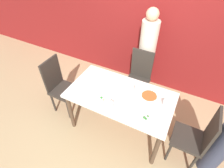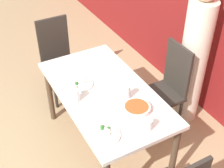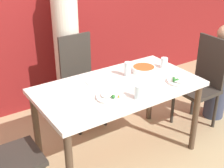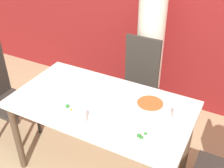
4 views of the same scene
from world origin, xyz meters
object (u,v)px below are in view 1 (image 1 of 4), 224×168
object	(u,v)px
chair_adult_spot	(139,77)
glass_water_tall	(165,103)
chair_child_spot	(196,137)
person_adult	(146,57)
person_child	(220,147)
plate_rice_adult	(149,121)
bowl_curry	(149,97)

from	to	relation	value
chair_adult_spot	glass_water_tall	bearing A→B (deg)	-48.44
chair_child_spot	person_adult	size ratio (longest dim) A/B	0.62
person_child	glass_water_tall	size ratio (longest dim) A/B	10.61
person_adult	glass_water_tall	size ratio (longest dim) A/B	15.53
person_adult	plate_rice_adult	distance (m)	1.41
person_adult	plate_rice_adult	world-z (taller)	person_adult
chair_adult_spot	person_child	distance (m)	1.57
chair_adult_spot	person_child	bearing A→B (deg)	-30.12
chair_child_spot	person_adult	world-z (taller)	person_adult
chair_adult_spot	person_child	world-z (taller)	person_child
person_child	chair_adult_spot	bearing A→B (deg)	149.88
plate_rice_adult	glass_water_tall	world-z (taller)	glass_water_tall
person_child	plate_rice_adult	distance (m)	0.93
chair_child_spot	person_child	size ratio (longest dim) A/B	0.91
chair_adult_spot	chair_child_spot	xyz separation A→B (m)	(1.08, -0.79, 0.00)
person_adult	plate_rice_adult	size ratio (longest dim) A/B	6.72
chair_child_spot	plate_rice_adult	bearing A→B (deg)	-69.32
chair_adult_spot	person_child	size ratio (longest dim) A/B	0.91
glass_water_tall	person_adult	bearing A→B (deg)	121.35
person_child	bowl_curry	distance (m)	1.04
person_adult	chair_child_spot	bearing A→B (deg)	-45.45
chair_adult_spot	bowl_curry	xyz separation A→B (m)	(0.37, -0.64, 0.26)
glass_water_tall	chair_child_spot	bearing A→B (deg)	-13.24
person_child	glass_water_tall	xyz separation A→B (m)	(-0.76, 0.11, 0.29)
person_adult	glass_water_tall	world-z (taller)	person_adult
chair_child_spot	person_child	distance (m)	0.28
person_adult	bowl_curry	world-z (taller)	person_adult
person_adult	glass_water_tall	xyz separation A→B (m)	(0.60, -0.98, 0.05)
chair_adult_spot	glass_water_tall	size ratio (longest dim) A/B	9.63
chair_adult_spot	plate_rice_adult	distance (m)	1.15
bowl_curry	plate_rice_adult	world-z (taller)	same
person_adult	glass_water_tall	bearing A→B (deg)	-58.65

